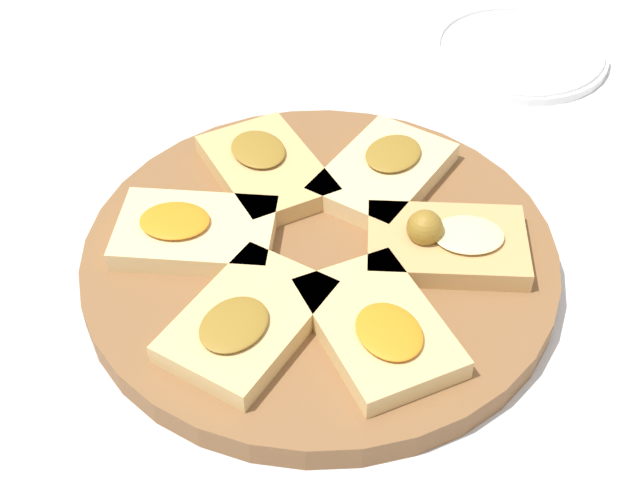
% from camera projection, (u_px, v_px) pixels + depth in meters
% --- Properties ---
extents(ground_plane, '(3.00, 3.00, 0.00)m').
position_uv_depth(ground_plane, '(320.00, 267.00, 0.83)').
color(ground_plane, silver).
extents(serving_board, '(0.44, 0.44, 0.03)m').
position_uv_depth(serving_board, '(320.00, 258.00, 0.83)').
color(serving_board, brown).
rests_on(serving_board, ground_plane).
extents(focaccia_slice_0, '(0.15, 0.17, 0.03)m').
position_uv_depth(focaccia_slice_0, '(247.00, 321.00, 0.74)').
color(focaccia_slice_0, '#DBB775').
rests_on(focaccia_slice_0, serving_board).
extents(focaccia_slice_1, '(0.15, 0.11, 0.03)m').
position_uv_depth(focaccia_slice_1, '(379.00, 327.00, 0.73)').
color(focaccia_slice_1, '#DBB775').
rests_on(focaccia_slice_1, serving_board).
extents(focaccia_slice_2, '(0.16, 0.17, 0.05)m').
position_uv_depth(focaccia_slice_2, '(446.00, 242.00, 0.80)').
color(focaccia_slice_2, tan).
rests_on(focaccia_slice_2, serving_board).
extents(focaccia_slice_3, '(0.15, 0.17, 0.03)m').
position_uv_depth(focaccia_slice_3, '(384.00, 172.00, 0.88)').
color(focaccia_slice_3, '#E5C689').
rests_on(focaccia_slice_3, serving_board).
extents(focaccia_slice_4, '(0.15, 0.10, 0.03)m').
position_uv_depth(focaccia_slice_4, '(266.00, 168.00, 0.88)').
color(focaccia_slice_4, tan).
rests_on(focaccia_slice_4, serving_board).
extents(focaccia_slice_5, '(0.16, 0.17, 0.03)m').
position_uv_depth(focaccia_slice_5, '(194.00, 231.00, 0.82)').
color(focaccia_slice_5, '#E5C689').
rests_on(focaccia_slice_5, serving_board).
extents(plate_left, '(0.22, 0.22, 0.02)m').
position_uv_depth(plate_left, '(519.00, 51.00, 1.10)').
color(plate_left, white).
rests_on(plate_left, ground_plane).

